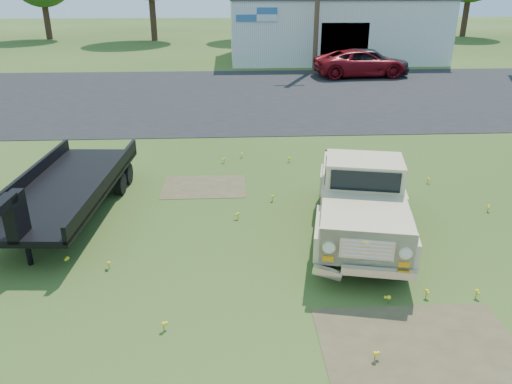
% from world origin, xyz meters
% --- Properties ---
extents(ground, '(140.00, 140.00, 0.00)m').
position_xyz_m(ground, '(0.00, 0.00, 0.00)').
color(ground, '#284114').
rests_on(ground, ground).
extents(asphalt_lot, '(90.00, 14.00, 0.02)m').
position_xyz_m(asphalt_lot, '(0.00, 15.00, 0.00)').
color(asphalt_lot, black).
rests_on(asphalt_lot, ground).
extents(dirt_patch_a, '(3.00, 2.00, 0.01)m').
position_xyz_m(dirt_patch_a, '(1.50, -3.00, 0.00)').
color(dirt_patch_a, '#4E4229').
rests_on(dirt_patch_a, ground).
extents(dirt_patch_b, '(2.20, 1.60, 0.01)m').
position_xyz_m(dirt_patch_b, '(-2.00, 3.50, 0.00)').
color(dirt_patch_b, '#4E4229').
rests_on(dirt_patch_b, ground).
extents(commercial_building, '(14.20, 8.20, 4.15)m').
position_xyz_m(commercial_building, '(6.00, 26.99, 2.10)').
color(commercial_building, beige).
rests_on(commercial_building, ground).
extents(vintage_pickup_truck, '(2.81, 5.06, 1.73)m').
position_xyz_m(vintage_pickup_truck, '(1.45, 0.61, 0.87)').
color(vintage_pickup_truck, '#D0B78B').
rests_on(vintage_pickup_truck, ground).
extents(flatbed_trailer, '(2.34, 6.00, 1.60)m').
position_xyz_m(flatbed_trailer, '(-5.05, 1.95, 0.80)').
color(flatbed_trailer, black).
rests_on(flatbed_trailer, ground).
extents(red_pickup, '(5.46, 2.88, 1.46)m').
position_xyz_m(red_pickup, '(6.29, 19.75, 0.73)').
color(red_pickup, maroon).
rests_on(red_pickup, ground).
extents(dark_sedan, '(4.84, 2.37, 1.59)m').
position_xyz_m(dark_sedan, '(6.72, 19.94, 0.79)').
color(dark_sedan, black).
rests_on(dark_sedan, ground).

